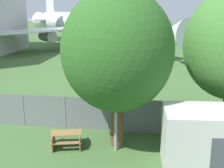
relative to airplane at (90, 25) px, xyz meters
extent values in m
cylinder|color=gray|center=(3.09, -33.90, -2.80)|extent=(0.07, 0.07, 1.93)
cylinder|color=gray|center=(5.63, -33.90, -2.80)|extent=(0.07, 0.07, 1.93)
cylinder|color=gray|center=(8.18, -33.90, -2.80)|extent=(0.07, 0.07, 1.93)
cylinder|color=gray|center=(10.72, -33.90, -2.80)|extent=(0.07, 0.07, 1.93)
cylinder|color=gray|center=(13.27, -33.90, -2.80)|extent=(0.07, 0.07, 1.93)
cube|color=slate|center=(5.63, -33.90, -2.80)|extent=(56.00, 0.01, 1.93)
cylinder|color=white|center=(0.31, -0.32, 0.05)|extent=(25.16, 25.60, 3.74)
cone|color=white|center=(12.86, -13.14, 0.05)|extent=(5.28, 5.28, 3.74)
cone|color=white|center=(-12.56, 12.84, 0.05)|extent=(5.67, 5.69, 3.36)
cube|color=white|center=(5.69, 7.20, -0.51)|extent=(14.32, 12.20, 0.30)
cylinder|color=#939399|center=(3.91, 5.92, -1.50)|extent=(3.55, 3.58, 1.68)
cube|color=white|center=(-7.32, -5.53, -0.51)|extent=(12.40, 14.21, 0.30)
cylinder|color=#939399|center=(-6.00, -3.78, -1.50)|extent=(3.55, 3.58, 1.68)
cube|color=white|center=(-10.15, 10.37, 0.42)|extent=(7.97, 7.89, 0.20)
cylinder|color=#2D2D33|center=(7.62, -7.79, -2.79)|extent=(0.24, 0.24, 1.95)
cylinder|color=#2D2D33|center=(7.62, -7.79, -3.49)|extent=(0.61, 0.61, 0.56)
cylinder|color=#2D2D33|center=(0.79, 2.40, -2.79)|extent=(0.24, 0.24, 1.95)
cylinder|color=#2D2D33|center=(0.79, 2.40, -3.49)|extent=(0.61, 0.61, 0.56)
cylinder|color=#2D2D33|center=(-2.42, -0.74, -2.79)|extent=(0.24, 0.24, 1.95)
cylinder|color=#2D2D33|center=(-2.42, -0.74, -3.49)|extent=(0.61, 0.61, 0.56)
cube|color=silver|center=(12.91, -37.43, -2.42)|extent=(3.54, 2.74, 2.68)
cube|color=#4C515B|center=(13.51, -38.65, -2.77)|extent=(0.84, 0.09, 1.90)
cube|color=olive|center=(6.40, -36.27, -3.03)|extent=(1.69, 1.10, 0.04)
cube|color=olive|center=(6.27, -35.72, -3.33)|extent=(1.58, 0.63, 0.04)
cube|color=olive|center=(6.53, -36.81, -3.33)|extent=(1.58, 0.63, 0.04)
cube|color=olive|center=(7.05, -36.11, -3.40)|extent=(0.38, 1.38, 0.74)
cube|color=olive|center=(5.74, -36.42, -3.40)|extent=(0.38, 1.38, 0.74)
cylinder|color=brown|center=(8.93, -35.72, -2.47)|extent=(0.66, 0.66, 2.60)
ellipsoid|color=#2D6023|center=(8.93, -35.72, 1.16)|extent=(5.46, 5.46, 6.01)
cylinder|color=#99999E|center=(8.94, -36.31, -0.26)|extent=(0.16, 0.16, 7.01)
cube|color=beige|center=(8.94, -36.31, 3.43)|extent=(0.44, 0.44, 0.36)
camera|label=1|loc=(10.78, -50.51, 3.32)|focal=50.00mm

